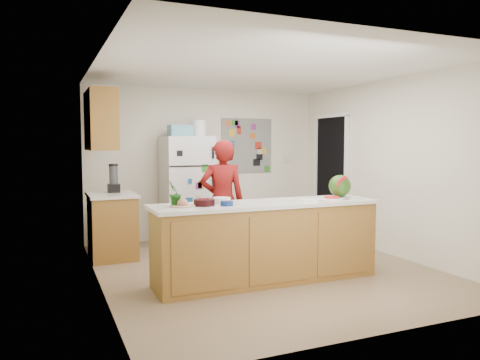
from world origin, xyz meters
name	(u,v)px	position (x,y,z in m)	size (l,w,h in m)	color
floor	(263,269)	(0.00, 0.00, -0.01)	(4.00, 4.50, 0.02)	brown
wall_back	(206,164)	(0.00, 2.26, 1.25)	(4.00, 0.02, 2.50)	beige
wall_left	(97,175)	(-2.01, 0.00, 1.25)	(0.02, 4.50, 2.50)	beige
wall_right	(391,167)	(2.01, 0.00, 1.25)	(0.02, 4.50, 2.50)	beige
ceiling	(264,69)	(0.00, 0.00, 2.51)	(4.00, 4.50, 0.02)	white
doorway	(331,177)	(1.99, 1.45, 1.02)	(0.03, 0.85, 2.04)	black
peninsula_base	(267,243)	(-0.20, -0.50, 0.44)	(2.60, 0.62, 0.88)	brown
peninsula_top	(267,204)	(-0.20, -0.50, 0.90)	(2.68, 0.70, 0.04)	silver
side_counter_base	(112,227)	(-1.69, 1.35, 0.43)	(0.60, 0.80, 0.86)	brown
side_counter_top	(111,195)	(-1.69, 1.35, 0.88)	(0.64, 0.84, 0.04)	silver
upper_cabinets	(100,120)	(-1.82, 1.30, 1.90)	(0.35, 1.00, 0.80)	brown
refrigerator	(187,190)	(-0.45, 1.88, 0.85)	(0.75, 0.70, 1.70)	silver
fridge_top_bin	(180,131)	(-0.55, 1.88, 1.79)	(0.35, 0.28, 0.18)	#5999B2
photo_collage	(247,146)	(0.75, 2.24, 1.55)	(0.95, 0.01, 0.95)	slate
person	(222,201)	(-0.33, 0.59, 0.82)	(0.60, 0.39, 1.64)	maroon
blender_appliance	(114,179)	(-1.64, 1.47, 1.09)	(0.12, 0.12, 0.38)	black
cutting_board	(336,198)	(0.76, -0.48, 0.93)	(0.42, 0.31, 0.01)	silver
watermelon	(340,186)	(0.82, -0.46, 1.07)	(0.27, 0.27, 0.27)	#2E5F19
watermelon_slice	(332,197)	(0.66, -0.53, 0.94)	(0.18, 0.18, 0.02)	red
cherry_bowl	(204,202)	(-0.96, -0.51, 0.96)	(0.23, 0.23, 0.07)	black
white_bowl	(222,200)	(-0.70, -0.35, 0.95)	(0.20, 0.20, 0.06)	white
cobalt_bowl	(227,203)	(-0.73, -0.60, 0.95)	(0.14, 0.14, 0.05)	navy
plate	(183,206)	(-1.20, -0.50, 0.93)	(0.27, 0.27, 0.02)	tan
paper_towel	(309,200)	(0.29, -0.60, 0.93)	(0.18, 0.16, 0.02)	white
keys	(347,199)	(0.78, -0.66, 0.93)	(0.08, 0.04, 0.01)	gray
potted_plant	(175,193)	(-1.27, -0.45, 1.06)	(0.16, 0.13, 0.28)	#184311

